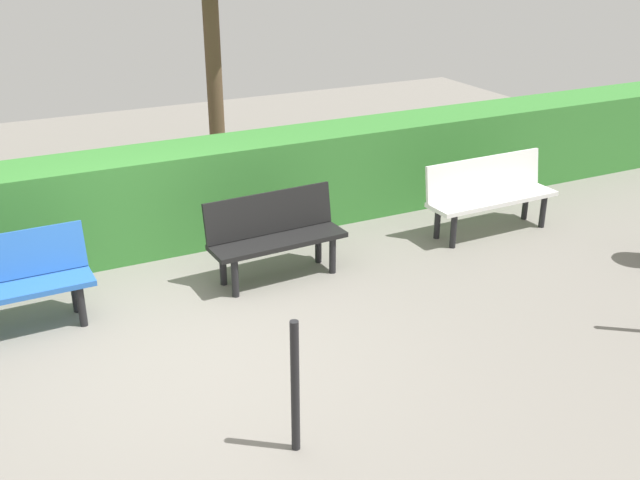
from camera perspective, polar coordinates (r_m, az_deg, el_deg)
The scene contains 6 objects.
ground_plane at distance 6.49m, azimuth -9.91°, elevation -8.10°, with size 17.90×17.90×0.00m, color gray.
bench_white at distance 8.78m, azimuth 12.87°, elevation 3.66°, with size 1.61×0.47×0.86m.
bench_black at distance 7.44m, azimuth -3.50°, elevation 0.58°, with size 1.40×0.52×0.86m.
bench_blue at distance 6.98m, azimuth -23.31°, elevation -2.94°, with size 1.51×0.49×0.86m.
hedge_row at distance 8.54m, azimuth -7.12°, elevation 3.95°, with size 13.90×0.79×1.08m, color #387F33.
railing_post_mid at distance 5.01m, azimuth -1.92°, elevation -11.24°, with size 0.06×0.06×1.00m, color black.
Camera 1 is at (1.46, 5.37, 3.34)m, focal length 41.64 mm.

